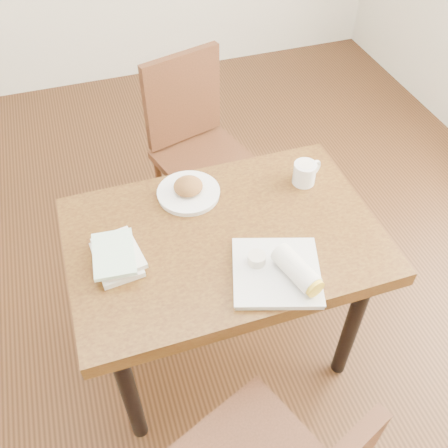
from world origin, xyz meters
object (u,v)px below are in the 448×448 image
object	(u,v)px
table	(224,251)
plate_burrito	(282,271)
coffee_mug	(305,172)
book_stack	(117,256)
chair_far	(196,140)
plate_scone	(188,190)

from	to	relation	value
table	plate_burrito	bearing A→B (deg)	-63.44
table	coffee_mug	size ratio (longest dim) A/B	8.58
coffee_mug	book_stack	bearing A→B (deg)	-167.31
coffee_mug	chair_far	bearing A→B (deg)	111.83
table	coffee_mug	distance (m)	0.44
chair_far	coffee_mug	size ratio (longest dim) A/B	7.54
plate_burrito	book_stack	world-z (taller)	plate_burrito
chair_far	book_stack	xyz separation A→B (m)	(-0.50, -0.82, 0.23)
table	plate_scone	bearing A→B (deg)	105.60
table	plate_scone	distance (m)	0.27
chair_far	table	bearing A→B (deg)	-98.60
plate_scone	coffee_mug	world-z (taller)	coffee_mug
chair_far	coffee_mug	xyz separation A→B (m)	(0.26, -0.65, 0.25)
table	chair_far	bearing A→B (deg)	81.40
book_stack	chair_far	bearing A→B (deg)	58.63
table	plate_burrito	distance (m)	0.29
chair_far	book_stack	distance (m)	0.98
table	chair_far	world-z (taller)	chair_far
plate_scone	book_stack	size ratio (longest dim) A/B	1.07
coffee_mug	book_stack	size ratio (longest dim) A/B	0.57
plate_scone	plate_burrito	xyz separation A→B (m)	(0.18, -0.47, 0.01)
chair_far	book_stack	world-z (taller)	chair_far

